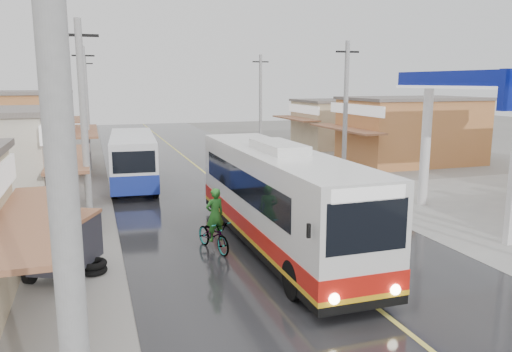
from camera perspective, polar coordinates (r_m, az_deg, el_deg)
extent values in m
plane|color=slate|center=(13.70, 13.66, -14.52)|extent=(120.00, 120.00, 0.00)
cube|color=black|center=(26.94, -3.33, -1.63)|extent=(12.00, 90.00, 0.02)
cube|color=#D8CC4C|center=(26.93, -3.33, -1.61)|extent=(0.15, 90.00, 0.01)
cylinder|color=white|center=(24.58, 18.80, 3.10)|extent=(0.44, 0.44, 5.50)
cube|color=silver|center=(17.27, 2.53, -1.87)|extent=(2.49, 11.78, 2.89)
cube|color=black|center=(17.68, 2.49, -6.76)|extent=(2.51, 11.80, 0.29)
cube|color=red|center=(17.53, 2.50, -5.23)|extent=(2.53, 11.82, 0.54)
cube|color=gold|center=(17.63, 2.49, -6.24)|extent=(2.54, 11.83, 0.14)
cube|color=black|center=(17.66, 1.97, -0.53)|extent=(2.52, 9.33, 0.98)
cube|color=black|center=(12.07, 12.52, -5.64)|extent=(2.15, 0.13, 1.28)
cube|color=black|center=(22.65, -2.74, 2.22)|extent=(2.15, 0.13, 1.08)
cube|color=white|center=(11.88, 12.67, -2.00)|extent=(1.95, 0.13, 0.34)
cube|color=silver|center=(17.00, 2.57, 3.39)|extent=(1.19, 2.95, 0.29)
cylinder|color=black|center=(13.67, 4.46, -11.72)|extent=(0.35, 1.08, 1.08)
cylinder|color=black|center=(14.59, 12.42, -10.47)|extent=(0.35, 1.08, 1.08)
cylinder|color=black|center=(20.76, -3.98, -3.84)|extent=(0.35, 1.08, 1.08)
cylinder|color=black|center=(21.37, 1.63, -3.38)|extent=(0.35, 1.08, 1.08)
sphere|color=#FFF2CC|center=(12.20, 8.90, -13.68)|extent=(0.28, 0.28, 0.27)
sphere|color=#FFF2CC|center=(13.00, 15.61, -12.38)|extent=(0.28, 0.28, 0.27)
cube|color=black|center=(11.68, 6.03, -6.25)|extent=(0.08, 0.08, 0.34)
cube|color=black|center=(13.02, 17.18, -4.88)|extent=(0.08, 0.08, 0.34)
cube|color=silver|center=(28.58, -13.89, 2.21)|extent=(2.84, 8.71, 2.38)
cube|color=navy|center=(28.71, -13.82, 0.61)|extent=(2.88, 8.75, 0.95)
cube|color=black|center=(28.53, -13.92, 2.87)|extent=(2.79, 7.29, 0.86)
cube|color=black|center=(24.34, -13.77, 1.56)|extent=(1.99, 0.25, 1.05)
cylinder|color=black|center=(25.79, -15.94, -1.49)|extent=(0.35, 0.97, 0.95)
cylinder|color=black|center=(25.81, -11.39, -1.27)|extent=(0.35, 0.97, 0.95)
cylinder|color=black|center=(31.79, -15.72, 0.78)|extent=(0.35, 0.97, 0.95)
cylinder|color=black|center=(31.80, -12.03, 0.95)|extent=(0.35, 0.97, 0.95)
imported|color=black|center=(17.42, -4.87, -6.75)|extent=(1.26, 2.22, 1.10)
imported|color=#276E24|center=(16.97, -4.72, -4.42)|extent=(0.76, 0.60, 1.83)
cube|color=#26262D|center=(16.15, -20.93, -7.12)|extent=(2.15, 2.53, 1.39)
cube|color=brown|center=(15.95, -21.11, -4.55)|extent=(2.23, 2.60, 0.11)
cylinder|color=black|center=(16.11, -24.40, -10.05)|extent=(0.44, 0.67, 0.64)
cylinder|color=black|center=(17.33, -21.88, -8.40)|extent=(0.44, 0.67, 0.64)
cylinder|color=black|center=(15.29, -20.23, -10.85)|extent=(0.38, 0.64, 0.64)
torus|color=black|center=(16.29, -18.02, -10.19)|extent=(0.80, 0.80, 0.21)
torus|color=black|center=(16.22, -18.07, -9.51)|extent=(0.80, 0.80, 0.21)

